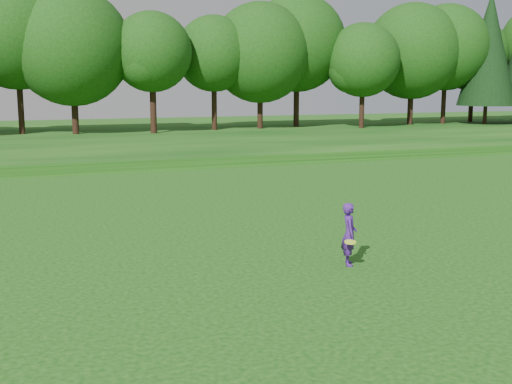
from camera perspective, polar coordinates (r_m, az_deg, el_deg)
name	(u,v)px	position (r m, az deg, el deg)	size (l,w,h in m)	color
ground	(339,266)	(16.41, 7.39, -6.55)	(140.00, 140.00, 0.00)	#0D410C
berm	(122,141)	(48.64, -11.84, 4.46)	(130.00, 30.00, 0.60)	#0D410C
walking_path	(164,168)	(34.98, -8.20, 2.13)	(130.00, 1.60, 0.04)	gray
treeline	(110,37)	(52.52, -12.85, 13.32)	(104.00, 7.00, 15.00)	#133D0E
woman	(349,234)	(16.35, 8.29, -3.73)	(0.63, 0.91, 1.60)	#461C7E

